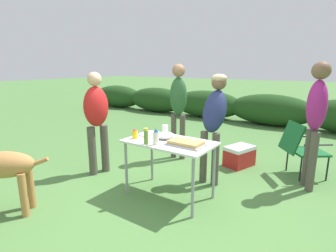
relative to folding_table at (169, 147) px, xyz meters
name	(u,v)px	position (x,y,z in m)	size (l,w,h in m)	color
ground_plane	(169,196)	(0.00, 0.00, -0.66)	(60.00, 60.00, 0.00)	#4C7A3D
shrub_hedge	(270,110)	(0.00, 5.09, -0.22)	(14.40, 0.90, 0.88)	#1E4219
folding_table	(169,147)	(0.00, 0.00, 0.00)	(1.10, 0.64, 0.74)	silver
food_tray	(186,143)	(0.26, -0.03, 0.10)	(0.44, 0.27, 0.06)	#9E9EA3
plate_stack	(147,134)	(-0.42, 0.07, 0.09)	(0.20, 0.20, 0.02)	white
mixing_bowl	(165,135)	(-0.12, 0.07, 0.12)	(0.26, 0.26, 0.08)	silver
paper_cup_stack	(165,130)	(-0.23, 0.24, 0.14)	(0.08, 0.08, 0.13)	white
mustard_bottle	(135,134)	(-0.43, -0.15, 0.14)	(0.07, 0.07, 0.13)	yellow
mayo_bottle	(156,137)	(-0.05, -0.21, 0.17)	(0.07, 0.07, 0.19)	silver
relish_jar	(146,136)	(-0.16, -0.26, 0.17)	(0.06, 0.06, 0.19)	olive
standing_person_in_dark_puffer	(214,115)	(0.25, 0.75, 0.31)	(0.33, 0.45, 1.54)	#4C473D
standing_person_in_navy_coat	(178,101)	(-0.68, 1.29, 0.38)	(0.34, 0.27, 1.69)	#4C473D
standing_person_with_beanie	(96,114)	(-1.34, 0.02, 0.27)	(0.37, 0.44, 1.57)	#4C473D
standing_person_in_olive_jacket	(316,113)	(1.44, 1.27, 0.39)	(0.35, 0.39, 1.71)	#4C473D
camp_chair_green_behind_table	(301,146)	(1.28, 1.66, -0.20)	(0.75, 0.72, 0.83)	#19602D
cooler_box	(239,156)	(0.38, 1.55, -0.49)	(0.46, 0.56, 0.34)	#B21E1E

